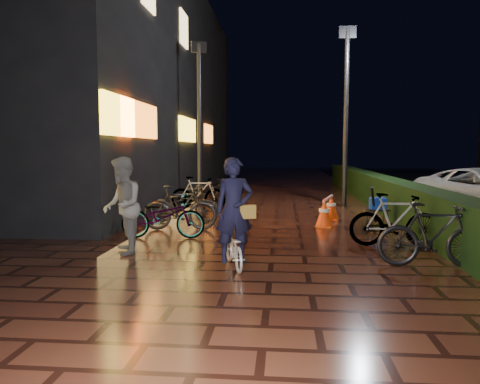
# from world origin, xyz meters

# --- Properties ---
(ground) EXTENTS (80.00, 80.00, 0.00)m
(ground) POSITION_xyz_m (0.00, 0.00, 0.00)
(ground) COLOR #381911
(ground) RESTS_ON ground
(hedge) EXTENTS (0.70, 20.00, 1.00)m
(hedge) POSITION_xyz_m (3.30, 8.00, 0.50)
(hedge) COLOR black
(hedge) RESTS_ON ground
(bystander_person) EXTENTS (0.91, 1.02, 1.73)m
(bystander_person) POSITION_xyz_m (-2.64, -0.68, 0.86)
(bystander_person) COLOR slate
(bystander_person) RESTS_ON ground
(storefront_block) EXTENTS (12.09, 22.00, 9.00)m
(storefront_block) POSITION_xyz_m (-9.50, 11.50, 4.50)
(storefront_block) COLOR black
(storefront_block) RESTS_ON ground
(lamp_post_hedge) EXTENTS (0.55, 0.15, 5.75)m
(lamp_post_hedge) POSITION_xyz_m (2.18, 6.80, 3.16)
(lamp_post_hedge) COLOR black
(lamp_post_hedge) RESTS_ON ground
(lamp_post_sf) EXTENTS (0.52, 0.26, 5.50)m
(lamp_post_sf) POSITION_xyz_m (-2.70, 7.38, 3.03)
(lamp_post_sf) COLOR black
(lamp_post_sf) RESTS_ON ground
(cyclist) EXTENTS (0.76, 1.28, 1.73)m
(cyclist) POSITION_xyz_m (-0.58, -1.49, 0.64)
(cyclist) COLOR silver
(cyclist) RESTS_ON ground
(traffic_barrier) EXTENTS (0.72, 1.62, 0.66)m
(traffic_barrier) POSITION_xyz_m (1.31, 3.22, 0.33)
(traffic_barrier) COLOR #FF430D
(traffic_barrier) RESTS_ON ground
(cart_assembly) EXTENTS (0.54, 0.55, 0.96)m
(cart_assembly) POSITION_xyz_m (2.51, 3.09, 0.49)
(cart_assembly) COLOR black
(cart_assembly) RESTS_ON ground
(parked_bikes_storefront) EXTENTS (1.96, 6.38, 1.03)m
(parked_bikes_storefront) POSITION_xyz_m (-2.31, 3.52, 0.48)
(parked_bikes_storefront) COLOR black
(parked_bikes_storefront) RESTS_ON ground
(parked_bikes_hedge) EXTENTS (1.95, 2.13, 1.03)m
(parked_bikes_hedge) POSITION_xyz_m (2.42, -0.38, 0.51)
(parked_bikes_hedge) COLOR black
(parked_bikes_hedge) RESTS_ON ground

